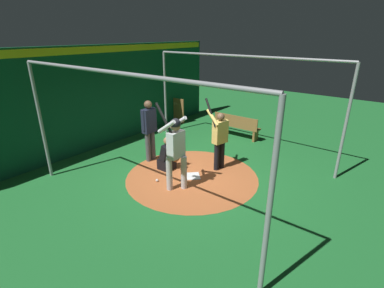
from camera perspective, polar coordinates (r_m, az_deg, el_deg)
ground_plane at (r=7.75m, az=-0.00°, el=-6.55°), size 26.87×26.87×0.00m
dirt_circle at (r=7.75m, az=-0.00°, el=-6.53°), size 3.56×3.56×0.01m
home_plate at (r=7.74m, az=-0.00°, el=-6.47°), size 0.59×0.59×0.01m
batter at (r=6.70m, az=-3.33°, el=-0.64°), size 0.68×0.49×2.16m
catcher at (r=8.01m, az=-4.90°, el=-2.55°), size 0.58×0.40×0.98m
umpire at (r=8.44m, az=-8.60°, el=3.34°), size 0.23×0.49×1.85m
visitor at (r=7.84m, az=5.59°, el=1.34°), size 0.61×0.51×2.02m
back_wall at (r=9.93m, az=-18.27°, el=8.95°), size 0.22×10.87×3.31m
cage_frame at (r=6.99m, az=-0.00°, el=9.32°), size 6.25×4.71×3.05m
bat_rack at (r=12.36m, az=-3.11°, el=6.68°), size 0.82×0.20×1.05m
bench at (r=10.61m, az=8.93°, el=3.69°), size 1.76×0.36×0.85m
baseball_0 at (r=7.52m, az=-7.06°, el=-7.27°), size 0.07×0.07×0.07m
baseball_1 at (r=8.59m, az=-5.22°, el=-3.38°), size 0.07×0.07×0.07m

